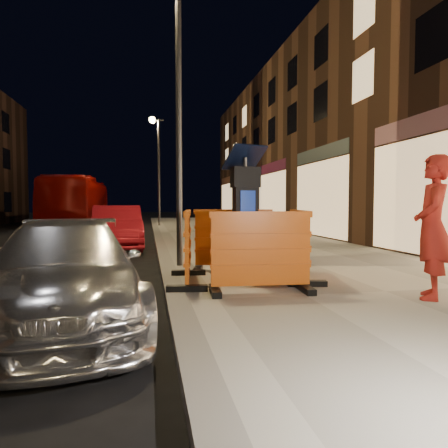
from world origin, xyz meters
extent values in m
plane|color=black|center=(0.00, 0.00, 0.00)|extent=(120.00, 120.00, 0.00)
cube|color=#9A978C|center=(3.00, 0.00, 0.07)|extent=(6.00, 60.00, 0.15)
cube|color=slate|center=(0.00, 0.00, 0.07)|extent=(0.30, 60.00, 0.15)
cube|color=black|center=(1.19, 1.20, 1.19)|extent=(0.75, 0.75, 2.09)
cube|color=#DD5D13|center=(1.19, 0.25, 0.73)|extent=(1.53, 0.71, 1.16)
cube|color=#DD5D13|center=(1.19, 2.15, 0.73)|extent=(1.59, 0.90, 1.16)
cube|color=#DD5D13|center=(0.24, 1.20, 0.73)|extent=(0.78, 1.55, 1.16)
cube|color=#DD5D13|center=(2.14, 1.20, 0.73)|extent=(0.88, 1.58, 1.16)
imported|color=silver|center=(-1.37, -0.12, 0.00)|extent=(2.28, 4.38, 1.21)
imported|color=#AA1523|center=(-1.34, 7.63, 0.00)|extent=(1.75, 4.22, 1.36)
imported|color=#940A07|center=(-4.72, 21.33, 0.00)|extent=(2.56, 10.88, 3.03)
imported|color=maroon|center=(3.34, -0.50, 1.11)|extent=(0.78, 0.84, 1.93)
cylinder|color=#3F3F44|center=(0.25, 3.00, 3.15)|extent=(0.12, 0.12, 6.00)
cylinder|color=#3F3F44|center=(0.25, 18.00, 3.15)|extent=(0.12, 0.12, 6.00)
camera|label=1|loc=(-0.38, -5.19, 1.43)|focal=32.00mm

